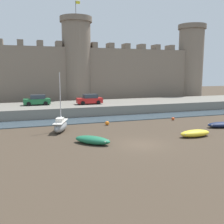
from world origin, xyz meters
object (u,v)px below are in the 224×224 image
mooring_buoy_near_shore (107,123)px  mooring_buoy_near_channel (173,119)px  car_quay_centre_east (37,100)px  car_quay_centre_west (90,99)px  rowboat_midflat_right (222,125)px  rowboat_foreground_left (195,133)px  sailboat_near_channel_left (61,125)px  rowboat_foreground_centre (92,140)px

mooring_buoy_near_shore → mooring_buoy_near_channel: bearing=2.0°
mooring_buoy_near_shore → car_quay_centre_east: bearing=124.7°
mooring_buoy_near_channel → car_quay_centre_west: size_ratio=0.10×
rowboat_midflat_right → car_quay_centre_west: 20.41m
rowboat_foreground_left → sailboat_near_channel_left: bearing=151.5°
rowboat_foreground_left → mooring_buoy_near_channel: (2.93, 9.03, -0.17)m
sailboat_near_channel_left → car_quay_centre_east: size_ratio=1.63×
rowboat_midflat_right → car_quay_centre_east: (-20.85, 17.36, 1.94)m
sailboat_near_channel_left → car_quay_centre_east: bearing=98.1°
mooring_buoy_near_shore → rowboat_midflat_right: bearing=-24.4°
rowboat_midflat_right → car_quay_centre_east: 27.20m
rowboat_foreground_centre → car_quay_centre_west: (4.18, 17.95, 1.91)m
rowboat_midflat_right → rowboat_foreground_left: bearing=-154.5°
car_quay_centre_west → sailboat_near_channel_left: bearing=-118.4°
mooring_buoy_near_shore → car_quay_centre_west: bearing=88.8°
sailboat_near_channel_left → mooring_buoy_near_shore: 6.32m
mooring_buoy_near_channel → car_quay_centre_east: bearing=147.9°
mooring_buoy_near_channel → car_quay_centre_west: car_quay_centre_west is taller
rowboat_foreground_left → car_quay_centre_west: size_ratio=0.85×
rowboat_midflat_right → rowboat_foreground_left: 6.60m
rowboat_midflat_right → mooring_buoy_near_channel: (-3.03, 6.19, -0.15)m
rowboat_foreground_centre → mooring_buoy_near_channel: bearing=30.9°
rowboat_foreground_centre → car_quay_centre_west: bearing=76.9°
mooring_buoy_near_shore → sailboat_near_channel_left: bearing=-165.1°
mooring_buoy_near_channel → car_quay_centre_east: car_quay_centre_east is taller
sailboat_near_channel_left → car_quay_centre_east: sailboat_near_channel_left is taller
rowboat_foreground_left → rowboat_foreground_centre: bearing=176.0°
mooring_buoy_near_shore → mooring_buoy_near_channel: size_ratio=1.21×
rowboat_foreground_left → car_quay_centre_west: 19.98m
mooring_buoy_near_shore → car_quay_centre_west: 10.24m
rowboat_midflat_right → rowboat_foreground_left: size_ratio=1.12×
car_quay_centre_east → car_quay_centre_west: (8.17, -1.49, 0.00)m
sailboat_near_channel_left → mooring_buoy_near_channel: bearing=7.1°
rowboat_foreground_left → mooring_buoy_near_shore: 11.11m
rowboat_foreground_centre → rowboat_foreground_left: 10.92m
rowboat_foreground_centre → car_quay_centre_west: size_ratio=0.87×
rowboat_foreground_left → car_quay_centre_west: (-6.72, 18.71, 1.91)m
sailboat_near_channel_left → rowboat_midflat_right: bearing=-12.5°
rowboat_midflat_right → car_quay_centre_east: bearing=140.2°
car_quay_centre_west → rowboat_foreground_left: bearing=-70.2°
sailboat_near_channel_left → car_quay_centre_west: size_ratio=1.63×
car_quay_centre_west → rowboat_midflat_right: bearing=-51.4°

